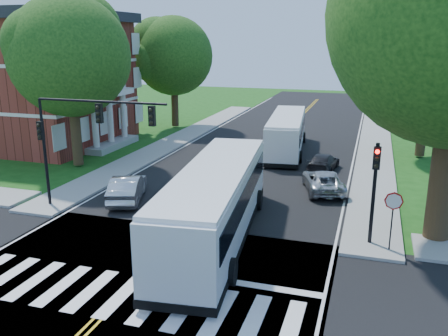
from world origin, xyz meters
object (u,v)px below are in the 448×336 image
at_px(signal_nw, 81,128).
at_px(suv, 323,181).
at_px(signal_ne, 375,180).
at_px(bus_lead, 216,202).
at_px(dark_sedan, 323,162).
at_px(hatchback, 127,188).
at_px(bus_follow, 287,133).

xyz_separation_m(signal_nw, suv, (11.29, 7.07, -3.75)).
bearing_deg(signal_ne, signal_nw, -179.95).
height_order(signal_nw, bus_lead, signal_nw).
relative_size(signal_nw, bus_lead, 0.55).
xyz_separation_m(signal_ne, dark_sedan, (-3.25, 11.56, -2.37)).
distance_m(signal_nw, dark_sedan, 16.28).
relative_size(signal_nw, hatchback, 1.63).
xyz_separation_m(signal_nw, dark_sedan, (10.81, 11.57, -3.78)).
xyz_separation_m(signal_ne, suv, (-2.76, 7.06, -2.33)).
bearing_deg(bus_lead, hatchback, -35.29).
xyz_separation_m(signal_nw, signal_ne, (14.06, 0.01, -1.41)).
xyz_separation_m(bus_follow, hatchback, (-6.24, -14.21, -0.81)).
distance_m(bus_lead, bus_follow, 17.67).
xyz_separation_m(bus_lead, dark_sedan, (3.32, 12.88, -1.16)).
bearing_deg(signal_ne, hatchback, 170.58).
height_order(suv, dark_sedan, suv).
relative_size(signal_ne, bus_lead, 0.34).
relative_size(signal_nw, suv, 1.61).
relative_size(bus_follow, dark_sedan, 2.84).
xyz_separation_m(signal_ne, hatchback, (-12.87, 2.13, -2.23)).
bearing_deg(signal_nw, signal_ne, 0.05).
relative_size(hatchback, suv, 0.98).
relative_size(signal_nw, dark_sedan, 1.77).
distance_m(hatchback, suv, 11.24).
xyz_separation_m(bus_lead, suv, (3.81, 8.39, -1.13)).
relative_size(bus_lead, dark_sedan, 3.23).
xyz_separation_m(signal_nw, bus_lead, (7.49, -1.32, -2.62)).
bearing_deg(signal_ne, suv, 111.36).
bearing_deg(hatchback, bus_lead, 132.67).
height_order(bus_follow, dark_sedan, bus_follow).
bearing_deg(signal_ne, bus_lead, -168.57).
bearing_deg(suv, signal_nw, 16.33).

